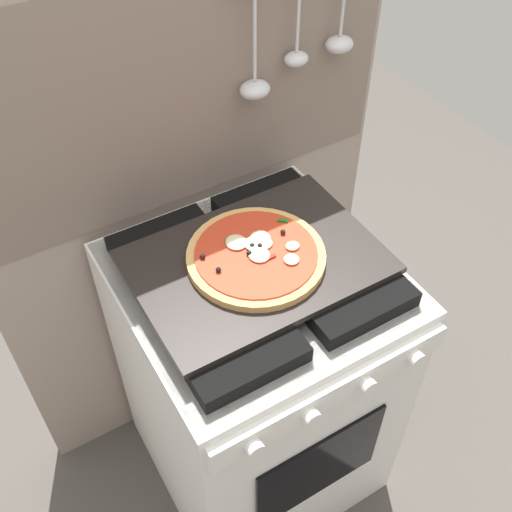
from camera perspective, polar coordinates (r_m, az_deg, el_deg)
The scene contains 5 objects.
ground_plane at distance 2.10m, azimuth 0.00°, elevation -17.91°, with size 4.00×4.00×0.00m, color #4C4742.
kitchen_backsplash at distance 1.65m, azimuth -5.87°, elevation 3.82°, with size 1.10×0.09×1.55m.
stove at distance 1.71m, azimuth 0.03°, elevation -11.24°, with size 0.60×0.64×0.90m.
baking_tray at distance 1.35m, azimuth 0.00°, elevation -0.53°, with size 0.54×0.38×0.02m, color black.
pizza_left at distance 1.34m, azimuth -0.02°, elevation 0.07°, with size 0.31×0.31×0.03m.
Camera 1 is at (-0.48, -0.80, 1.88)m, focal length 42.97 mm.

